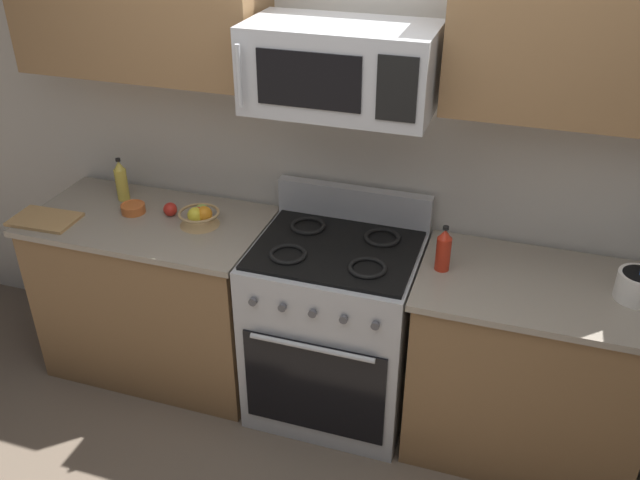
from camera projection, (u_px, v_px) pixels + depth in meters
The scene contains 13 objects.
wall_back at pixel (361, 139), 3.22m from camera, with size 8.00×0.10×2.60m, color beige.
counter_left at pixel (158, 294), 3.58m from camera, with size 1.17×0.65×0.91m.
range_oven at pixel (335, 327), 3.31m from camera, with size 0.76×0.70×1.09m.
counter_right at pixel (525, 367), 3.07m from camera, with size 1.03×0.65×0.91m.
microwave at pixel (341, 68), 2.69m from camera, with size 0.75×0.44×0.35m.
upper_cabinets_right at pixel (592, 23), 2.47m from camera, with size 1.02×0.34×0.72m.
utensil_crock at pixel (638, 285), 2.73m from camera, with size 0.17×0.17×0.32m.
fruit_basket at pixel (200, 216), 3.27m from camera, with size 0.20×0.20×0.10m.
apple_loose at pixel (170, 209), 3.36m from camera, with size 0.07×0.07×0.07m, color red.
cutting_board at pixel (45, 219), 3.33m from camera, with size 0.32×0.21×0.02m, color tan.
bottle_hot_sauce at pixel (444, 250), 2.90m from camera, with size 0.06×0.06×0.21m.
bottle_oil at pixel (121, 181), 3.48m from camera, with size 0.06×0.06×0.23m.
prep_bowl at pixel (133, 208), 3.39m from camera, with size 0.12×0.12×0.05m.
Camera 1 is at (0.75, -1.84, 2.50)m, focal length 38.08 mm.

